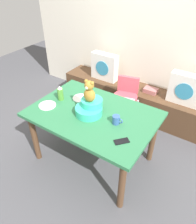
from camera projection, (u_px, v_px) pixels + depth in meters
The scene contains 15 objects.
ground_plane at pixel (94, 158), 2.86m from camera, with size 8.00×8.00×0.00m, color #4C4C51.
back_wall at pixel (152, 30), 3.10m from camera, with size 4.40×0.10×2.60m, color silver.
window_bench at pixel (136, 101), 3.55m from camera, with size 2.60×0.44×0.46m, color brown.
pillow_floral_left at pixel (104, 67), 3.55m from camera, with size 0.44×0.15×0.44m.
pillow_floral_right at pixel (185, 89), 2.96m from camera, with size 0.44×0.15×0.44m.
book_stack at pixel (151, 90), 3.30m from camera, with size 0.20×0.14×0.07m, color #AE6969.
dining_table at pixel (93, 119), 2.48m from camera, with size 1.40×0.97×0.74m.
highchair at pixel (125, 98), 3.08m from camera, with size 0.40×0.50×0.79m.
infant_seat_teal at pixel (90, 108), 2.38m from camera, with size 0.30×0.33×0.16m.
teddy_bear at pixel (89, 92), 2.25m from camera, with size 0.13×0.12×0.25m.
ketchup_bottle at pixel (60, 93), 2.59m from camera, with size 0.07×0.07×0.18m.
coffee_mug at pixel (116, 120), 2.24m from camera, with size 0.12×0.08×0.09m.
dinner_plate_near at pixel (81, 98), 2.66m from camera, with size 0.20×0.20×0.01m, color white.
dinner_plate_far at pixel (47, 105), 2.53m from camera, with size 0.20×0.20×0.01m, color white.
cell_phone at pixel (122, 141), 2.05m from camera, with size 0.07×0.14×0.01m, color black.
Camera 1 is at (1.13, -1.59, 2.18)m, focal length 34.73 mm.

